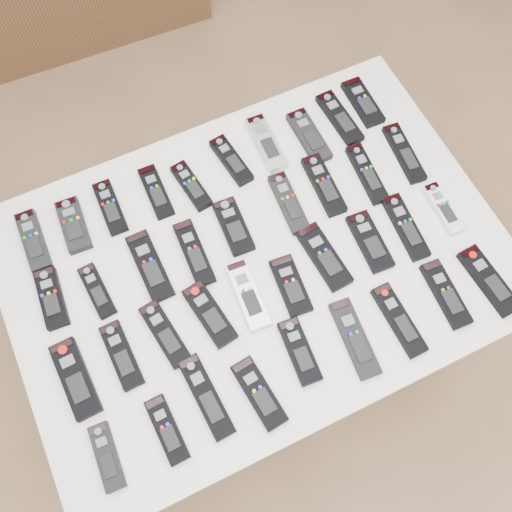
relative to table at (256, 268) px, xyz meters
name	(u,v)px	position (x,y,z in m)	size (l,w,h in m)	color
ground	(265,335)	(0.04, 0.00, -0.72)	(4.00, 4.00, 0.00)	brown
table	(256,268)	(0.00, 0.00, 0.00)	(1.25, 0.88, 0.78)	white
remote_0	(34,241)	(-0.50, 0.29, 0.07)	(0.05, 0.17, 0.02)	black
remote_1	(74,225)	(-0.39, 0.29, 0.07)	(0.06, 0.15, 0.02)	black
remote_2	(110,207)	(-0.29, 0.30, 0.07)	(0.05, 0.16, 0.02)	black
remote_3	(156,192)	(-0.16, 0.29, 0.07)	(0.05, 0.16, 0.02)	black
remote_4	(191,186)	(-0.07, 0.26, 0.07)	(0.05, 0.15, 0.02)	black
remote_5	(231,160)	(0.06, 0.29, 0.07)	(0.05, 0.16, 0.02)	black
remote_6	(266,143)	(0.17, 0.30, 0.07)	(0.05, 0.18, 0.02)	#B7B7BC
remote_7	(309,136)	(0.29, 0.27, 0.07)	(0.06, 0.18, 0.02)	black
remote_8	(339,118)	(0.40, 0.29, 0.07)	(0.05, 0.18, 0.02)	black
remote_9	(363,102)	(0.49, 0.31, 0.07)	(0.06, 0.16, 0.02)	black
remote_10	(51,298)	(-0.50, 0.12, 0.07)	(0.05, 0.16, 0.02)	black
remote_11	(97,291)	(-0.39, 0.09, 0.07)	(0.04, 0.15, 0.02)	black
remote_12	(150,266)	(-0.25, 0.09, 0.07)	(0.06, 0.19, 0.02)	black
remote_13	(194,253)	(-0.14, 0.08, 0.07)	(0.05, 0.18, 0.02)	black
remote_14	(234,226)	(-0.02, 0.10, 0.07)	(0.06, 0.16, 0.02)	black
remote_15	(288,203)	(0.14, 0.10, 0.07)	(0.05, 0.18, 0.02)	black
remote_16	(324,185)	(0.25, 0.11, 0.07)	(0.05, 0.19, 0.02)	black
remote_17	(367,174)	(0.38, 0.09, 0.07)	(0.05, 0.19, 0.02)	black
remote_18	(404,153)	(0.50, 0.11, 0.07)	(0.05, 0.19, 0.02)	black
remote_19	(76,379)	(-0.51, -0.10, 0.07)	(0.06, 0.19, 0.02)	black
remote_20	(122,355)	(-0.39, -0.09, 0.07)	(0.05, 0.17, 0.02)	black
remote_21	(165,334)	(-0.28, -0.09, 0.07)	(0.05, 0.17, 0.02)	black
remote_22	(210,314)	(-0.17, -0.09, 0.07)	(0.06, 0.17, 0.02)	black
remote_23	(248,295)	(-0.06, -0.08, 0.07)	(0.05, 0.18, 0.02)	#B7B7BC
remote_24	(291,286)	(0.05, -0.11, 0.07)	(0.06, 0.16, 0.02)	black
remote_25	(324,257)	(0.16, -0.07, 0.07)	(0.06, 0.18, 0.02)	black
remote_26	(370,242)	(0.28, -0.09, 0.07)	(0.06, 0.17, 0.02)	black
remote_27	(406,227)	(0.39, -0.09, 0.07)	(0.05, 0.19, 0.02)	black
remote_28	(443,208)	(0.50, -0.08, 0.07)	(0.04, 0.15, 0.02)	silver
remote_29	(107,457)	(-0.50, -0.29, 0.07)	(0.05, 0.15, 0.02)	black
remote_30	(167,430)	(-0.36, -0.29, 0.07)	(0.05, 0.15, 0.02)	black
remote_31	(206,397)	(-0.25, -0.26, 0.07)	(0.05, 0.20, 0.02)	black
remote_32	(259,393)	(-0.14, -0.31, 0.07)	(0.06, 0.17, 0.02)	black
remote_33	(299,351)	(-0.01, -0.26, 0.07)	(0.05, 0.16, 0.02)	black
remote_34	(355,338)	(0.12, -0.29, 0.07)	(0.05, 0.20, 0.02)	black
remote_35	(399,320)	(0.24, -0.30, 0.07)	(0.05, 0.19, 0.02)	black
remote_36	(446,294)	(0.38, -0.29, 0.07)	(0.05, 0.18, 0.02)	black
remote_37	(489,281)	(0.50, -0.31, 0.07)	(0.05, 0.19, 0.02)	black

